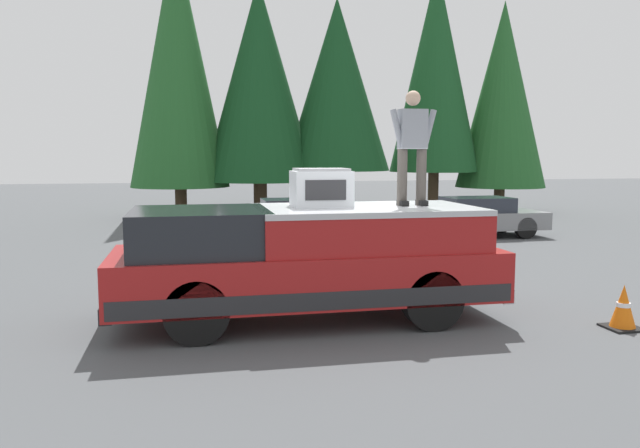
{
  "coord_description": "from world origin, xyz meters",
  "views": [
    {
      "loc": [
        -9.15,
        2.44,
        2.41
      ],
      "look_at": [
        0.08,
        0.5,
        1.35
      ],
      "focal_mm": 34.84,
      "sensor_mm": 36.0,
      "label": 1
    }
  ],
  "objects": [
    {
      "name": "compressor_unit",
      "position": [
        -0.31,
        0.56,
        1.93
      ],
      "size": [
        0.65,
        0.84,
        0.56
      ],
      "color": "silver",
      "rests_on": "pickup_truck"
    },
    {
      "name": "conifer_center_left",
      "position": [
        14.7,
        -3.25,
        5.07
      ],
      "size": [
        4.14,
        4.14,
        8.39
      ],
      "color": "#4C3826",
      "rests_on": "ground"
    },
    {
      "name": "ground_plane",
      "position": [
        0.0,
        0.0,
        0.0
      ],
      "size": [
        90.0,
        90.0,
        0.0
      ],
      "primitive_type": "plane",
      "color": "#4C4F51"
    },
    {
      "name": "parked_car_grey",
      "position": [
        7.62,
        -5.72,
        0.58
      ],
      "size": [
        1.64,
        4.1,
        1.16
      ],
      "color": "gray",
      "rests_on": "ground"
    },
    {
      "name": "traffic_cone",
      "position": [
        -1.79,
        -3.4,
        0.29
      ],
      "size": [
        0.47,
        0.47,
        0.62
      ],
      "color": "black",
      "rests_on": "ground"
    },
    {
      "name": "conifer_center_right",
      "position": [
        14.89,
        -0.25,
        5.15
      ],
      "size": [
        4.35,
        4.35,
        8.94
      ],
      "color": "#4C3826",
      "rests_on": "ground"
    },
    {
      "name": "parked_car_white",
      "position": [
        8.01,
        -0.41,
        0.58
      ],
      "size": [
        1.64,
        4.1,
        1.16
      ],
      "color": "white",
      "rests_on": "ground"
    },
    {
      "name": "conifer_right",
      "position": [
        15.04,
        2.77,
        5.85
      ],
      "size": [
        3.7,
        3.7,
        10.54
      ],
      "color": "#4C3826",
      "rests_on": "ground"
    },
    {
      "name": "pickup_truck",
      "position": [
        -0.42,
        0.79,
        0.87
      ],
      "size": [
        2.01,
        5.54,
        1.65
      ],
      "color": "maroon",
      "rests_on": "ground"
    },
    {
      "name": "person_on_truck_bed",
      "position": [
        -0.39,
        -0.8,
        2.55
      ],
      "size": [
        0.29,
        0.72,
        1.69
      ],
      "color": "#423D38",
      "rests_on": "pickup_truck"
    },
    {
      "name": "conifer_far_left",
      "position": [
        14.94,
        -10.39,
        4.84
      ],
      "size": [
        3.69,
        3.69,
        8.68
      ],
      "color": "#4C3826",
      "rests_on": "ground"
    },
    {
      "name": "conifer_left",
      "position": [
        15.28,
        -7.55,
        5.83
      ],
      "size": [
        3.68,
        3.68,
        10.0
      ],
      "color": "#4C3826",
      "rests_on": "ground"
    }
  ]
}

